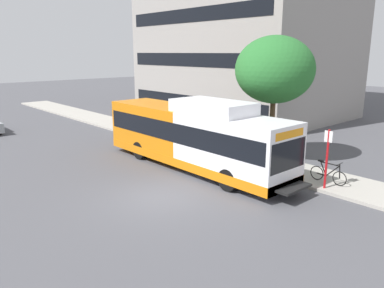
# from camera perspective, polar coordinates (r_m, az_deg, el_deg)

# --- Properties ---
(ground_plane) EXTENTS (120.00, 120.00, 0.00)m
(ground_plane) POSITION_cam_1_polar(r_m,az_deg,el_deg) (22.42, -17.43, -2.08)
(ground_plane) COLOR #4C4C51
(sidewalk_curb) EXTENTS (3.00, 56.00, 0.14)m
(sidewalk_curb) POSITION_cam_1_polar(r_m,az_deg,el_deg) (24.46, -0.39, 0.04)
(sidewalk_curb) COLOR #A8A399
(sidewalk_curb) RESTS_ON ground
(transit_bus) EXTENTS (2.58, 12.25, 3.65)m
(transit_bus) POSITION_cam_1_polar(r_m,az_deg,el_deg) (19.22, 0.21, 1.22)
(transit_bus) COLOR white
(transit_bus) RESTS_ON ground
(bus_stop_sign_pole) EXTENTS (0.10, 0.36, 2.60)m
(bus_stop_sign_pole) POSITION_cam_1_polar(r_m,az_deg,el_deg) (16.96, 19.90, -1.53)
(bus_stop_sign_pole) COLOR red
(bus_stop_sign_pole) RESTS_ON sidewalk_curb
(bicycle_parked) EXTENTS (0.52, 1.76, 1.02)m
(bicycle_parked) POSITION_cam_1_polar(r_m,az_deg,el_deg) (18.00, 20.03, -4.29)
(bicycle_parked) COLOR black
(bicycle_parked) RESTS_ON sidewalk_curb
(street_tree_near_stop) EXTENTS (4.17, 4.17, 6.63)m
(street_tree_near_stop) POSITION_cam_1_polar(r_m,az_deg,el_deg) (20.52, 12.48, 10.96)
(street_tree_near_stop) COLOR #4C3823
(street_tree_near_stop) RESTS_ON sidewalk_curb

